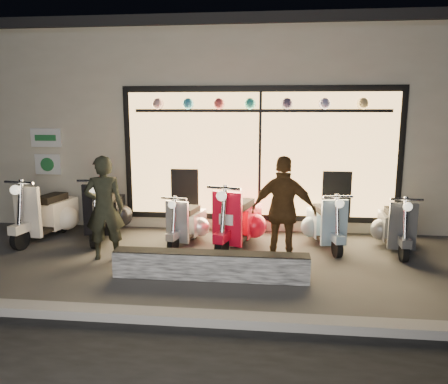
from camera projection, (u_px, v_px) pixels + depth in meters
The scene contains 12 objects.
ground at pixel (205, 263), 7.02m from camera, with size 40.00×40.00×0.00m, color #383533.
kerb at pixel (179, 317), 5.06m from camera, with size 40.00×0.25×0.12m, color slate.
shop_building at pixel (233, 122), 11.49m from camera, with size 10.20×6.23×4.20m.
graffiti_barrier at pixel (210, 265), 6.33m from camera, with size 2.84×0.28×0.40m, color black.
scooter_silver at pixel (188, 223), 8.04m from camera, with size 0.59×1.29×0.92m.
scooter_red at pixel (240, 220), 7.86m from camera, with size 0.81×1.61×1.15m.
scooter_black at pixel (107, 211), 8.50m from camera, with size 0.65×1.65×1.17m.
scooter_cream at pixel (50, 213), 8.37m from camera, with size 0.70×1.63×1.16m.
scooter_blue at pixel (324, 223), 7.90m from camera, with size 0.62×1.40×0.99m.
scooter_grey at pixel (395, 226), 7.69m from camera, with size 0.46×1.38×0.99m.
man at pixel (104, 208), 7.07m from camera, with size 0.62×0.41×1.71m, color black.
woman at pixel (284, 211), 6.80m from camera, with size 1.01×0.42×1.73m, color #54361A.
Camera 1 is at (1.03, -6.61, 2.43)m, focal length 35.00 mm.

